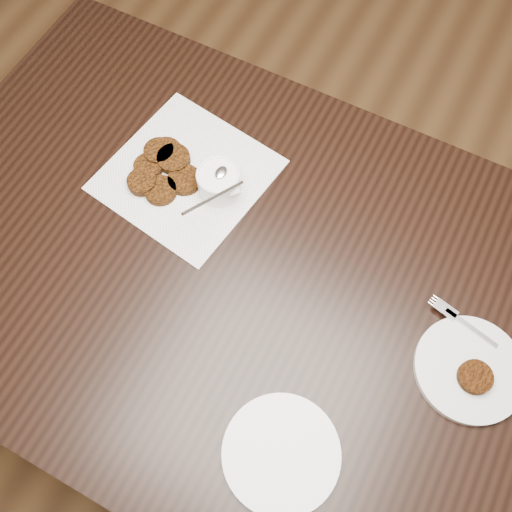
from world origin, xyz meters
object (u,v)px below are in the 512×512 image
(napkin, at_px, (187,175))
(plate_with_patty, at_px, (471,368))
(sauce_ramekin, at_px, (218,174))
(table, at_px, (254,333))
(plate_empty, at_px, (281,454))

(napkin, relative_size, plate_with_patty, 1.57)
(sauce_ramekin, height_order, plate_with_patty, sauce_ramekin)
(sauce_ramekin, relative_size, plate_with_patty, 0.62)
(table, distance_m, napkin, 0.47)
(table, distance_m, plate_empty, 0.51)
(sauce_ramekin, relative_size, plate_empty, 0.61)
(table, xyz_separation_m, napkin, (-0.24, 0.14, 0.38))
(plate_with_patty, distance_m, plate_empty, 0.38)
(plate_empty, bearing_deg, sauce_ramekin, 130.47)
(table, relative_size, sauce_ramekin, 12.02)
(plate_empty, bearing_deg, table, 126.14)
(table, bearing_deg, plate_empty, -53.86)
(napkin, bearing_deg, plate_with_patty, -10.34)
(sauce_ramekin, height_order, plate_empty, sauce_ramekin)
(table, bearing_deg, plate_with_patty, 2.76)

